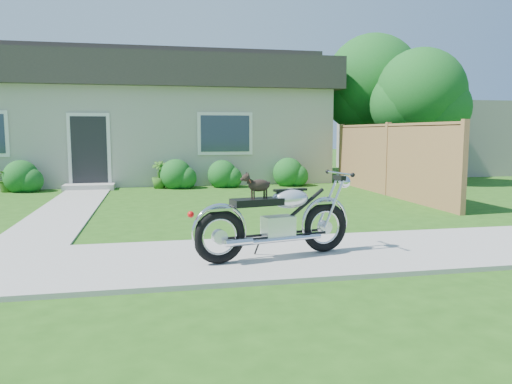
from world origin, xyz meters
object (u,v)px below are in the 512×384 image
(tree_near, at_px, (426,97))
(potted_plant_right, at_px, (159,175))
(potted_plant_left, at_px, (7,178))
(motorcycle_with_dog, at_px, (278,219))
(house, at_px, (143,118))
(fence, at_px, (387,159))
(tree_far, at_px, (377,86))

(tree_near, height_order, potted_plant_right, tree_near)
(potted_plant_left, relative_size, motorcycle_with_dog, 0.34)
(house, distance_m, potted_plant_right, 3.90)
(potted_plant_left, bearing_deg, potted_plant_right, 0.00)
(fence, xyz_separation_m, potted_plant_right, (-5.82, 2.80, -0.54))
(tree_near, distance_m, tree_far, 2.55)
(fence, height_order, potted_plant_right, fence)
(potted_plant_right, bearing_deg, house, 98.01)
(tree_far, height_order, potted_plant_right, tree_far)
(potted_plant_left, bearing_deg, house, 43.37)
(tree_near, height_order, motorcycle_with_dog, tree_near)
(tree_near, relative_size, tree_far, 0.83)
(fence, relative_size, potted_plant_right, 8.24)
(house, height_order, fence, house)
(fence, xyz_separation_m, motorcycle_with_dog, (-4.44, -5.92, -0.41))
(tree_far, relative_size, potted_plant_left, 6.78)
(motorcycle_with_dog, bearing_deg, fence, 40.69)
(tree_far, xyz_separation_m, potted_plant_right, (-7.64, -1.84, -2.86))
(fence, bearing_deg, tree_far, 68.61)
(house, height_order, potted_plant_right, house)
(potted_plant_left, distance_m, potted_plant_right, 4.13)
(potted_plant_left, distance_m, motorcycle_with_dog, 10.32)
(potted_plant_right, bearing_deg, motorcycle_with_dog, -81.02)
(house, distance_m, motorcycle_with_dog, 12.41)
(house, height_order, potted_plant_left, house)
(tree_near, relative_size, potted_plant_left, 5.64)
(house, bearing_deg, motorcycle_with_dog, -81.30)
(fence, distance_m, potted_plant_right, 6.48)
(house, height_order, tree_near, house)
(potted_plant_left, height_order, motorcycle_with_dog, motorcycle_with_dog)
(fence, bearing_deg, potted_plant_left, 164.28)
(tree_far, bearing_deg, motorcycle_with_dog, -120.65)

